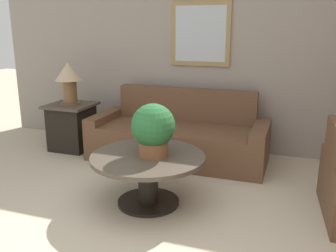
{
  "coord_description": "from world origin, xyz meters",
  "views": [
    {
      "loc": [
        1.02,
        -1.95,
        1.68
      ],
      "look_at": [
        -0.32,
        1.85,
        0.59
      ],
      "focal_mm": 40.0,
      "sensor_mm": 36.0,
      "label": 1
    }
  ],
  "objects_px": {
    "side_table": "(72,126)",
    "table_lamp": "(69,78)",
    "coffee_table": "(148,169)",
    "potted_plant_on_table": "(153,129)",
    "couch_main": "(179,137)"
  },
  "relations": [
    {
      "from": "coffee_table",
      "to": "side_table",
      "type": "bearing_deg",
      "value": 143.62
    },
    {
      "from": "coffee_table",
      "to": "potted_plant_on_table",
      "type": "bearing_deg",
      "value": 3.8
    },
    {
      "from": "couch_main",
      "to": "side_table",
      "type": "xyz_separation_m",
      "value": [
        -1.52,
        -0.11,
        0.04
      ]
    },
    {
      "from": "table_lamp",
      "to": "potted_plant_on_table",
      "type": "relative_size",
      "value": 1.14
    },
    {
      "from": "couch_main",
      "to": "table_lamp",
      "type": "relative_size",
      "value": 3.93
    },
    {
      "from": "couch_main",
      "to": "potted_plant_on_table",
      "type": "xyz_separation_m",
      "value": [
        0.17,
        -1.31,
        0.48
      ]
    },
    {
      "from": "couch_main",
      "to": "table_lamp",
      "type": "bearing_deg",
      "value": -175.81
    },
    {
      "from": "side_table",
      "to": "table_lamp",
      "type": "distance_m",
      "value": 0.67
    },
    {
      "from": "couch_main",
      "to": "table_lamp",
      "type": "xyz_separation_m",
      "value": [
        -1.52,
        -0.11,
        0.71
      ]
    },
    {
      "from": "coffee_table",
      "to": "table_lamp",
      "type": "height_order",
      "value": "table_lamp"
    },
    {
      "from": "coffee_table",
      "to": "couch_main",
      "type": "bearing_deg",
      "value": 94.93
    },
    {
      "from": "side_table",
      "to": "table_lamp",
      "type": "xyz_separation_m",
      "value": [
        -0.0,
        0.0,
        0.67
      ]
    },
    {
      "from": "table_lamp",
      "to": "coffee_table",
      "type": "bearing_deg",
      "value": -36.38
    },
    {
      "from": "couch_main",
      "to": "side_table",
      "type": "bearing_deg",
      "value": -175.81
    },
    {
      "from": "couch_main",
      "to": "potted_plant_on_table",
      "type": "bearing_deg",
      "value": -82.68
    }
  ]
}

